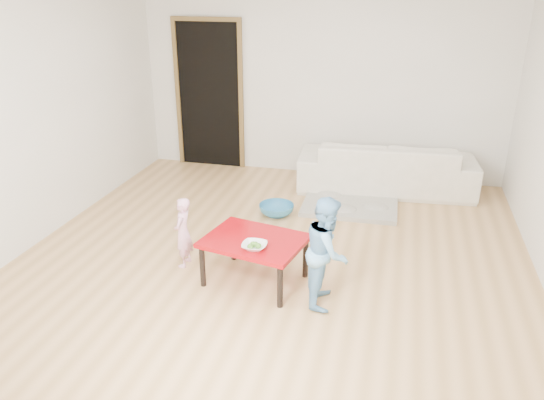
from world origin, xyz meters
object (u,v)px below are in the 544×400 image
at_px(child_pink, 183,232).
at_px(sofa, 386,166).
at_px(red_table, 255,260).
at_px(basin, 276,210).
at_px(child_blue, 327,251).
at_px(bowl, 254,246).

bearing_deg(child_pink, sofa, 142.87).
distance_m(red_table, child_pink, 0.77).
relative_size(red_table, basin, 2.11).
relative_size(sofa, child_pink, 3.23).
distance_m(red_table, basin, 1.52).
relative_size(child_blue, basin, 2.34).
bearing_deg(sofa, basin, 39.82).
xyz_separation_m(sofa, bowl, (-0.98, -2.84, 0.13)).
distance_m(sofa, basin, 1.68).
bearing_deg(child_pink, basin, 154.83).
bearing_deg(red_table, child_pink, 170.33).
bearing_deg(child_blue, sofa, -9.38).
bearing_deg(bowl, basin, 97.26).
bearing_deg(basin, sofa, 44.28).
xyz_separation_m(sofa, red_table, (-1.03, -2.66, -0.11)).
distance_m(bowl, basin, 1.74).
xyz_separation_m(bowl, basin, (-0.21, 1.68, -0.40)).
relative_size(sofa, red_table, 2.58).
height_order(child_blue, basin, child_blue).
bearing_deg(red_table, sofa, 68.85).
bearing_deg(red_table, child_blue, -13.40).
distance_m(sofa, child_blue, 2.85).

